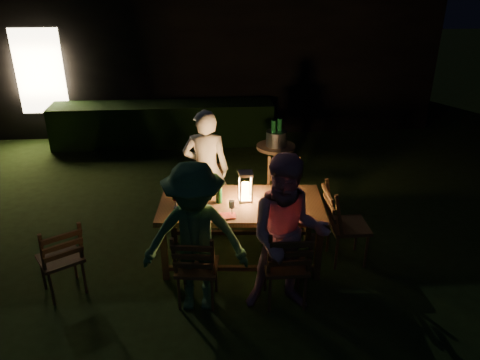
{
  "coord_description": "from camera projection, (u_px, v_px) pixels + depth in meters",
  "views": [
    {
      "loc": [
        0.27,
        -4.99,
        3.24
      ],
      "look_at": [
        0.67,
        -0.07,
        0.93
      ],
      "focal_mm": 35.0,
      "sensor_mm": 36.0,
      "label": 1
    }
  ],
  "objects": [
    {
      "name": "garden_envelope",
      "position": [
        189.0,
        42.0,
        10.75
      ],
      "size": [
        40.0,
        40.0,
        3.2
      ],
      "color": "black",
      "rests_on": "ground"
    },
    {
      "name": "dining_table",
      "position": [
        241.0,
        208.0,
        5.33
      ],
      "size": [
        1.92,
        1.07,
        0.77
      ],
      "rotation": [
        0.0,
        0.0,
        -0.08
      ],
      "color": "#4C2C19",
      "rests_on": "ground"
    },
    {
      "name": "chair_near_left",
      "position": [
        197.0,
        279.0,
        4.8
      ],
      "size": [
        0.47,
        0.5,
        0.93
      ],
      "rotation": [
        0.0,
        0.0,
        -0.15
      ],
      "color": "#4C2C19",
      "rests_on": "ground"
    },
    {
      "name": "chair_near_right",
      "position": [
        285.0,
        278.0,
        4.8
      ],
      "size": [
        0.44,
        0.47,
        0.99
      ],
      "rotation": [
        0.0,
        0.0,
        -0.0
      ],
      "color": "#4C2C19",
      "rests_on": "ground"
    },
    {
      "name": "chair_far_left",
      "position": [
        207.0,
        208.0,
        6.2
      ],
      "size": [
        0.45,
        0.48,
        0.91
      ],
      "rotation": [
        0.0,
        0.0,
        3.01
      ],
      "color": "#4C2C19",
      "rests_on": "ground"
    },
    {
      "name": "chair_far_right",
      "position": [
        283.0,
        207.0,
        6.19
      ],
      "size": [
        0.49,
        0.52,
        0.97
      ],
      "rotation": [
        0.0,
        0.0,
        2.99
      ],
      "color": "#4C2C19",
      "rests_on": "ground"
    },
    {
      "name": "chair_end",
      "position": [
        346.0,
        237.0,
        5.49
      ],
      "size": [
        0.49,
        0.45,
        1.01
      ],
      "rotation": [
        0.0,
        0.0,
        -1.57
      ],
      "color": "#4C2C19",
      "rests_on": "ground"
    },
    {
      "name": "chair_spare",
      "position": [
        63.0,
        270.0,
        4.94
      ],
      "size": [
        0.58,
        0.6,
        0.93
      ],
      "rotation": [
        0.0,
        0.0,
        0.55
      ],
      "color": "#4C2C19",
      "rests_on": "ground"
    },
    {
      "name": "person_house_side",
      "position": [
        206.0,
        170.0,
        6.02
      ],
      "size": [
        0.62,
        0.43,
        1.62
      ],
      "primitive_type": "imported",
      "rotation": [
        0.0,
        0.0,
        3.06
      ],
      "color": "white",
      "rests_on": "ground"
    },
    {
      "name": "person_opp_right",
      "position": [
        288.0,
        236.0,
        4.52
      ],
      "size": [
        0.86,
        0.7,
        1.67
      ],
      "primitive_type": "imported",
      "rotation": [
        0.0,
        0.0,
        -0.08
      ],
      "color": "#CD8C9F",
      "rests_on": "ground"
    },
    {
      "name": "person_opp_left",
      "position": [
        195.0,
        239.0,
        4.54
      ],
      "size": [
        1.08,
        0.68,
        1.6
      ],
      "primitive_type": "imported",
      "rotation": [
        0.0,
        0.0,
        -0.08
      ],
      "color": "#366D3E",
      "rests_on": "ground"
    },
    {
      "name": "lantern",
      "position": [
        246.0,
        188.0,
        5.27
      ],
      "size": [
        0.16,
        0.16,
        0.35
      ],
      "color": "white",
      "rests_on": "dining_table"
    },
    {
      "name": "plate_far_left",
      "position": [
        194.0,
        193.0,
        5.49
      ],
      "size": [
        0.25,
        0.25,
        0.01
      ],
      "primitive_type": "cylinder",
      "color": "white",
      "rests_on": "dining_table"
    },
    {
      "name": "plate_near_left",
      "position": [
        191.0,
        211.0,
        5.09
      ],
      "size": [
        0.25,
        0.25,
        0.01
      ],
      "primitive_type": "cylinder",
      "color": "white",
      "rests_on": "dining_table"
    },
    {
      "name": "plate_far_right",
      "position": [
        279.0,
        193.0,
        5.49
      ],
      "size": [
        0.25,
        0.25,
        0.01
      ],
      "primitive_type": "cylinder",
      "color": "white",
      "rests_on": "dining_table"
    },
    {
      "name": "plate_near_right",
      "position": [
        282.0,
        211.0,
        5.09
      ],
      "size": [
        0.25,
        0.25,
        0.01
      ],
      "primitive_type": "cylinder",
      "color": "white",
      "rests_on": "dining_table"
    },
    {
      "name": "wineglass_a",
      "position": [
        216.0,
        185.0,
        5.51
      ],
      "size": [
        0.06,
        0.06,
        0.18
      ],
      "primitive_type": null,
      "color": "#59070F",
      "rests_on": "dining_table"
    },
    {
      "name": "wineglass_b",
      "position": [
        176.0,
        200.0,
        5.15
      ],
      "size": [
        0.06,
        0.06,
        0.18
      ],
      "primitive_type": null,
      "color": "#59070F",
      "rests_on": "dining_table"
    },
    {
      "name": "wineglass_c",
      "position": [
        269.0,
        207.0,
        5.0
      ],
      "size": [
        0.06,
        0.06,
        0.18
      ],
      "primitive_type": null,
      "color": "#59070F",
      "rests_on": "dining_table"
    },
    {
      "name": "wineglass_d",
      "position": [
        295.0,
        188.0,
        5.42
      ],
      "size": [
        0.06,
        0.06,
        0.18
      ],
      "primitive_type": null,
      "color": "#59070F",
      "rests_on": "dining_table"
    },
    {
      "name": "wineglass_e",
      "position": [
        232.0,
        208.0,
        4.98
      ],
      "size": [
        0.06,
        0.06,
        0.18
      ],
      "primitive_type": null,
      "color": "silver",
      "rests_on": "dining_table"
    },
    {
      "name": "bottle_table",
      "position": [
        219.0,
        191.0,
        5.23
      ],
      "size": [
        0.07,
        0.07,
        0.28
      ],
      "primitive_type": "cylinder",
      "color": "#0F471E",
      "rests_on": "dining_table"
    },
    {
      "name": "napkin_left",
      "position": [
        227.0,
        216.0,
        5.0
      ],
      "size": [
        0.18,
        0.14,
        0.01
      ],
      "primitive_type": "cube",
      "color": "red",
      "rests_on": "dining_table"
    },
    {
      "name": "napkin_right",
      "position": [
        292.0,
        215.0,
        5.02
      ],
      "size": [
        0.18,
        0.14,
        0.01
      ],
      "primitive_type": "cube",
      "color": "red",
      "rests_on": "dining_table"
    },
    {
      "name": "phone",
      "position": [
        184.0,
        215.0,
        5.02
      ],
      "size": [
        0.14,
        0.07,
        0.01
      ],
      "primitive_type": "cube",
      "color": "black",
      "rests_on": "dining_table"
    },
    {
      "name": "side_table",
      "position": [
        276.0,
        151.0,
        6.95
      ],
      "size": [
        0.58,
        0.58,
        0.78
      ],
      "color": "brown",
      "rests_on": "ground"
    },
    {
      "name": "ice_bucket",
      "position": [
        276.0,
        138.0,
        6.86
      ],
      "size": [
        0.3,
        0.3,
        0.22
      ],
      "primitive_type": "cylinder",
      "color": "#A5A8AD",
      "rests_on": "side_table"
    },
    {
      "name": "bottle_bucket_a",
      "position": [
        273.0,
        136.0,
        6.8
      ],
      "size": [
        0.07,
        0.07,
        0.32
      ],
      "primitive_type": "cylinder",
      "color": "#0F471E",
      "rests_on": "side_table"
    },
    {
      "name": "bottle_bucket_b",
      "position": [
        279.0,
        134.0,
        6.88
      ],
      "size": [
        0.07,
        0.07,
        0.32
      ],
      "primitive_type": "cylinder",
      "color": "#0F471E",
      "rests_on": "side_table"
    }
  ]
}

